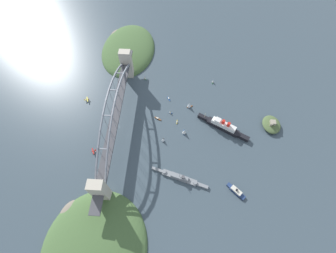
# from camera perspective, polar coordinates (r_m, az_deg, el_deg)

# --- Properties ---
(ground_plane) EXTENTS (1400.00, 1400.00, 0.00)m
(ground_plane) POSITION_cam_1_polar(r_m,az_deg,el_deg) (381.30, -12.09, -0.02)
(ground_plane) COLOR #3D4C56
(harbor_arch_bridge) EXTENTS (286.10, 19.16, 68.45)m
(harbor_arch_bridge) POSITION_cam_1_polar(r_m,az_deg,el_deg) (355.65, -12.99, 2.54)
(harbor_arch_bridge) COLOR beige
(harbor_arch_bridge) RESTS_ON ground
(headland_west_shore) EXTENTS (155.89, 105.87, 28.17)m
(headland_west_shore) POSITION_cam_1_polar(r_m,az_deg,el_deg) (500.15, -9.96, 18.43)
(headland_west_shore) COLOR #476638
(headland_west_shore) RESTS_ON ground
(headland_east_shore) EXTENTS (143.78, 130.87, 30.21)m
(headland_east_shore) POSITION_cam_1_polar(r_m,az_deg,el_deg) (333.73, -18.06, -26.62)
(headland_east_shore) COLOR #476638
(headland_east_shore) RESTS_ON ground
(ocean_liner) EXTENTS (48.07, 81.17, 20.85)m
(ocean_liner) POSITION_cam_1_polar(r_m,az_deg,el_deg) (376.46, 13.61, 0.09)
(ocean_liner) COLOR black
(ocean_liner) RESTS_ON ground
(naval_cruiser) EXTENTS (28.48, 82.17, 16.98)m
(naval_cruiser) POSITION_cam_1_polar(r_m,az_deg,el_deg) (334.62, 2.99, -12.55)
(naval_cruiser) COLOR gray
(naval_cruiser) RESTS_ON ground
(harbor_ferry_steamer) EXTENTS (23.74, 25.28, 8.30)m
(harbor_ferry_steamer) POSITION_cam_1_polar(r_m,az_deg,el_deg) (342.21, 16.59, -15.13)
(harbor_ferry_steamer) COLOR navy
(harbor_ferry_steamer) RESTS_ON ground
(fort_island_mid_harbor) EXTENTS (35.06, 28.80, 13.58)m
(fort_island_mid_harbor) POSITION_cam_1_polar(r_m,az_deg,el_deg) (405.83, 24.35, 0.47)
(fort_island_mid_harbor) COLOR #4C6038
(fort_island_mid_harbor) RESTS_ON ground
(seaplane_taxiing_near_bridge) EXTENTS (10.82, 8.22, 5.20)m
(seaplane_taxiing_near_bridge) POSITION_cam_1_polar(r_m,az_deg,el_deg) (424.91, -19.50, 6.32)
(seaplane_taxiing_near_bridge) COLOR #B7B7B2
(seaplane_taxiing_near_bridge) RESTS_ON ground
(seaplane_second_in_formation) EXTENTS (10.42, 8.21, 4.74)m
(seaplane_second_in_formation) POSITION_cam_1_polar(r_m,az_deg,el_deg) (368.16, -18.02, -5.87)
(seaplane_second_in_formation) COLOR #B7B7B2
(seaplane_second_in_formation) RESTS_ON ground
(small_boat_0) EXTENTS (6.34, 4.17, 7.31)m
(small_boat_0) POSITION_cam_1_polar(r_m,az_deg,el_deg) (434.40, 11.12, 10.99)
(small_boat_0) COLOR #2D6B3D
(small_boat_0) RESTS_ON ground
(small_boat_1) EXTENTS (7.90, 10.49, 12.03)m
(small_boat_1) POSITION_cam_1_polar(r_m,az_deg,el_deg) (391.53, 5.32, 5.34)
(small_boat_1) COLOR brown
(small_boat_1) RESTS_ON ground
(small_boat_2) EXTENTS (9.54, 5.95, 2.19)m
(small_boat_2) POSITION_cam_1_polar(r_m,az_deg,el_deg) (404.20, 0.18, 6.95)
(small_boat_2) COLOR #234C8C
(small_boat_2) RESTS_ON ground
(small_boat_3) EXTENTS (3.90, 6.29, 6.23)m
(small_boat_3) POSITION_cam_1_polar(r_m,az_deg,el_deg) (384.88, 0.58, 3.63)
(small_boat_3) COLOR #234C8C
(small_boat_3) RESTS_ON ground
(small_boat_4) EXTENTS (8.14, 4.65, 8.74)m
(small_boat_4) POSITION_cam_1_polar(r_m,az_deg,el_deg) (356.69, -1.22, -3.28)
(small_boat_4) COLOR black
(small_boat_4) RESTS_ON ground
(small_boat_5) EXTENTS (7.50, 12.00, 2.22)m
(small_boat_5) POSITION_cam_1_polar(r_m,az_deg,el_deg) (380.53, -2.56, 2.00)
(small_boat_5) COLOR brown
(small_boat_5) RESTS_ON ground
(small_boat_6) EXTENTS (10.51, 5.86, 11.25)m
(small_boat_6) POSITION_cam_1_polar(r_m,az_deg,el_deg) (363.15, 4.06, -1.26)
(small_boat_6) COLOR #234C8C
(small_boat_6) RESTS_ON ground
(small_boat_7) EXTENTS (8.53, 2.25, 1.89)m
(small_boat_7) POSITION_cam_1_polar(r_m,az_deg,el_deg) (376.95, 2.24, 1.13)
(small_boat_7) COLOR gold
(small_boat_7) RESTS_ON ground
(small_boat_8) EXTENTS (5.03, 6.01, 7.19)m
(small_boat_8) POSITION_cam_1_polar(r_m,az_deg,el_deg) (434.21, -5.80, 11.94)
(small_boat_8) COLOR #2D6B3D
(small_boat_8) RESTS_ON ground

